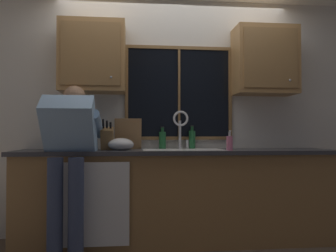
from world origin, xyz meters
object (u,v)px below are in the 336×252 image
at_px(knife_block, 107,139).
at_px(soap_dispenser, 230,143).
at_px(cutting_board, 128,134).
at_px(bottle_tall_clear, 162,140).
at_px(mixing_bowl, 121,144).
at_px(bottle_green_glass, 192,139).
at_px(person_standing, 69,148).

relative_size(knife_block, soap_dispenser, 1.67).
bearing_deg(knife_block, soap_dispenser, -10.14).
xyz_separation_m(cutting_board, soap_dispenser, (0.97, -0.42, -0.09)).
relative_size(knife_block, bottle_tall_clear, 1.36).
bearing_deg(knife_block, mixing_bowl, -21.33).
relative_size(soap_dispenser, bottle_green_glass, 0.77).
distance_m(cutting_board, bottle_green_glass, 0.68).
height_order(bottle_green_glass, bottle_tall_clear, bottle_green_glass).
bearing_deg(bottle_green_glass, soap_dispenser, -55.36).
distance_m(person_standing, soap_dispenser, 1.48).
relative_size(knife_block, mixing_bowl, 1.30).
bearing_deg(bottle_green_glass, person_standing, -156.29).
height_order(person_standing, knife_block, person_standing).
bearing_deg(soap_dispenser, person_standing, -176.05).
bearing_deg(cutting_board, mixing_bowl, -103.88).
bearing_deg(person_standing, mixing_bowl, 30.30).
bearing_deg(bottle_green_glass, knife_block, -166.61).
height_order(soap_dispenser, bottle_tall_clear, bottle_tall_clear).
xyz_separation_m(cutting_board, bottle_tall_clear, (0.36, -0.02, -0.06)).
height_order(person_standing, cutting_board, person_standing).
bearing_deg(person_standing, bottle_tall_clear, 29.99).
bearing_deg(bottle_green_glass, mixing_bowl, -160.56).
height_order(cutting_board, bottle_tall_clear, cutting_board).
height_order(cutting_board, mixing_bowl, cutting_board).
relative_size(person_standing, knife_block, 4.79).
height_order(person_standing, mixing_bowl, person_standing).
xyz_separation_m(person_standing, mixing_bowl, (0.44, 0.26, 0.02)).
bearing_deg(soap_dispenser, cutting_board, 156.68).
relative_size(bottle_green_glass, bottle_tall_clear, 1.06).
bearing_deg(person_standing, cutting_board, 45.75).
relative_size(knife_block, cutting_board, 0.99).
bearing_deg(soap_dispenser, bottle_green_glass, 124.64).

